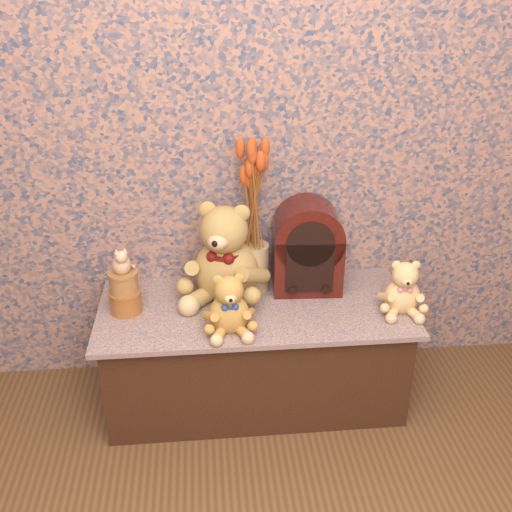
{
  "coord_description": "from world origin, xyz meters",
  "views": [
    {
      "loc": [
        -0.18,
        -0.74,
        1.64
      ],
      "look_at": [
        0.0,
        1.19,
        0.68
      ],
      "focal_mm": 41.82,
      "sensor_mm": 36.0,
      "label": 1
    }
  ],
  "objects": [
    {
      "name": "teddy_large",
      "position": [
        -0.1,
        1.33,
        0.65
      ],
      "size": [
        0.46,
        0.49,
        0.43
      ],
      "primitive_type": null,
      "rotation": [
        0.0,
        0.0,
        -0.36
      ],
      "color": "olive",
      "rests_on": "display_shelf"
    },
    {
      "name": "teddy_small",
      "position": [
        0.55,
        1.16,
        0.55
      ],
      "size": [
        0.21,
        0.24,
        0.23
      ],
      "primitive_type": null,
      "rotation": [
        0.0,
        0.0,
        -0.13
      ],
      "color": "#E1AD6B",
      "rests_on": "display_shelf"
    },
    {
      "name": "display_shelf",
      "position": [
        0.0,
        1.24,
        0.22
      ],
      "size": [
        1.21,
        0.55,
        0.44
      ],
      "primitive_type": "cube",
      "color": "navy",
      "rests_on": "ground"
    },
    {
      "name": "cathedral_radio",
      "position": [
        0.22,
        1.37,
        0.63
      ],
      "size": [
        0.28,
        0.21,
        0.38
      ],
      "primitive_type": null,
      "rotation": [
        0.0,
        0.0,
        -0.06
      ],
      "color": "#3E110B",
      "rests_on": "display_shelf"
    },
    {
      "name": "ceramic_vase",
      "position": [
        0.01,
        1.37,
        0.54
      ],
      "size": [
        0.16,
        0.16,
        0.2
      ],
      "primitive_type": "cylinder",
      "rotation": [
        0.0,
        0.0,
        -0.41
      ],
      "color": "tan",
      "rests_on": "display_shelf"
    },
    {
      "name": "biscuit_tin_upper",
      "position": [
        -0.49,
        1.24,
        0.57
      ],
      "size": [
        0.13,
        0.13,
        0.08
      ],
      "primitive_type": "cylinder",
      "rotation": [
        0.0,
        0.0,
        0.27
      ],
      "color": "tan",
      "rests_on": "biscuit_tin_lower"
    },
    {
      "name": "cat_figurine",
      "position": [
        -0.49,
        1.24,
        0.66
      ],
      "size": [
        0.1,
        0.1,
        0.11
      ],
      "primitive_type": null,
      "rotation": [
        0.0,
        0.0,
        0.2
      ],
      "color": "silver",
      "rests_on": "biscuit_tin_upper"
    },
    {
      "name": "biscuit_tin_lower",
      "position": [
        -0.49,
        1.24,
        0.48
      ],
      "size": [
        0.15,
        0.15,
        0.09
      ],
      "primitive_type": "cylinder",
      "rotation": [
        0.0,
        0.0,
        0.33
      ],
      "color": "#AD8D32",
      "rests_on": "display_shelf"
    },
    {
      "name": "teddy_medium",
      "position": [
        -0.11,
        1.09,
        0.56
      ],
      "size": [
        0.2,
        0.24,
        0.24
      ],
      "primitive_type": null,
      "rotation": [
        0.0,
        0.0,
        0.05
      ],
      "color": "#BE7D35",
      "rests_on": "display_shelf"
    },
    {
      "name": "dried_stalks",
      "position": [
        0.01,
        1.37,
        0.82
      ],
      "size": [
        0.22,
        0.22,
        0.37
      ],
      "primitive_type": null,
      "rotation": [
        0.0,
        0.0,
        -0.11
      ],
      "color": "#C54C1F",
      "rests_on": "ceramic_vase"
    }
  ]
}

